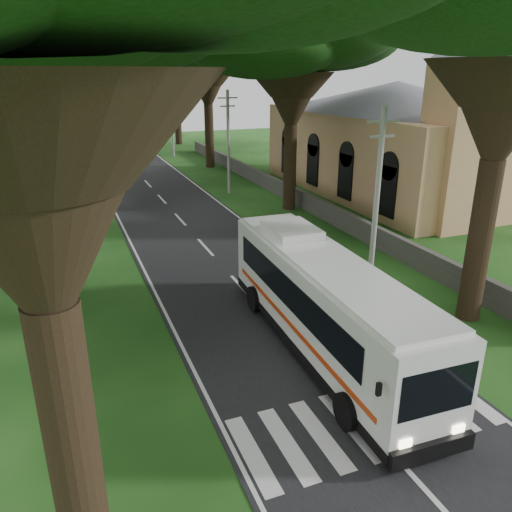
# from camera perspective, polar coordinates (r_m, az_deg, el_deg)

# --- Properties ---
(ground) EXTENTS (140.00, 140.00, 0.00)m
(ground) POSITION_cam_1_polar(r_m,az_deg,el_deg) (16.52, 8.31, -14.29)
(ground) COLOR #174012
(ground) RESTS_ON ground
(road) EXTENTS (8.00, 120.00, 0.04)m
(road) POSITION_cam_1_polar(r_m,az_deg,el_deg) (38.46, -10.40, 6.05)
(road) COLOR black
(road) RESTS_ON ground
(crosswalk) EXTENTS (8.00, 3.00, 0.01)m
(crosswalk) POSITION_cam_1_polar(r_m,az_deg,el_deg) (15.18, 12.22, -18.14)
(crosswalk) COLOR silver
(crosswalk) RESTS_ON ground
(property_wall) EXTENTS (0.35, 50.00, 1.20)m
(property_wall) POSITION_cam_1_polar(r_m,az_deg,el_deg) (40.06, 2.64, 7.80)
(property_wall) COLOR #383533
(property_wall) RESTS_ON ground
(church) EXTENTS (14.00, 24.00, 11.60)m
(church) POSITION_cam_1_polar(r_m,az_deg,el_deg) (41.75, 15.69, 13.61)
(church) COLOR tan
(church) RESTS_ON ground
(pole_near) EXTENTS (1.60, 0.24, 8.00)m
(pole_near) POSITION_cam_1_polar(r_m,az_deg,el_deg) (22.27, 13.63, 6.43)
(pole_near) COLOR gray
(pole_near) RESTS_ON ground
(pole_mid) EXTENTS (1.60, 0.24, 8.00)m
(pole_mid) POSITION_cam_1_polar(r_m,az_deg,el_deg) (40.01, -3.18, 12.99)
(pole_mid) COLOR gray
(pole_mid) RESTS_ON ground
(pole_far) EXTENTS (1.60, 0.24, 8.00)m
(pole_far) POSITION_cam_1_polar(r_m,az_deg,el_deg) (59.21, -9.61, 15.17)
(pole_far) COLOR gray
(pole_far) RESTS_ON ground
(tree_l_midb) EXTENTS (14.81, 14.81, 16.09)m
(tree_l_midb) POSITION_cam_1_polar(r_m,az_deg,el_deg) (41.76, -24.25, 23.57)
(tree_l_midb) COLOR black
(tree_l_midb) RESTS_ON ground
(tree_l_far) EXTENTS (16.01, 16.01, 15.69)m
(tree_l_far) POSITION_cam_1_polar(r_m,az_deg,el_deg) (59.70, -24.78, 21.48)
(tree_l_far) COLOR black
(tree_l_far) RESTS_ON ground
(tree_r_mida) EXTENTS (13.90, 13.90, 14.97)m
(tree_r_mida) POSITION_cam_1_polar(r_m,az_deg,el_deg) (35.13, 4.26, 24.51)
(tree_r_mida) COLOR black
(tree_r_mida) RESTS_ON ground
(tree_r_midb) EXTENTS (15.33, 15.33, 15.95)m
(tree_r_midb) POSITION_cam_1_polar(r_m,az_deg,el_deg) (51.82, -5.73, 23.93)
(tree_r_midb) COLOR black
(tree_r_midb) RESTS_ON ground
(tree_r_far) EXTENTS (16.20, 16.20, 16.02)m
(tree_r_far) POSITION_cam_1_polar(r_m,az_deg,el_deg) (69.47, -9.38, 22.79)
(tree_r_far) COLOR black
(tree_r_far) RESTS_ON ground
(coach_bus) EXTENTS (3.10, 11.89, 3.48)m
(coach_bus) POSITION_cam_1_polar(r_m,az_deg,el_deg) (17.41, 7.75, -5.21)
(coach_bus) COLOR white
(coach_bus) RESTS_ON ground
(distant_car_a) EXTENTS (2.22, 3.82, 1.22)m
(distant_car_a) POSITION_cam_1_polar(r_m,az_deg,el_deg) (46.75, -15.84, 8.94)
(distant_car_a) COLOR #9E9EA3
(distant_car_a) RESTS_ON road
(distant_car_b) EXTENTS (1.33, 3.70, 1.21)m
(distant_car_b) POSITION_cam_1_polar(r_m,az_deg,el_deg) (59.93, -16.21, 11.30)
(distant_car_b) COLOR navy
(distant_car_b) RESTS_ON road
(distant_car_c) EXTENTS (1.79, 4.09, 1.17)m
(distant_car_c) POSITION_cam_1_polar(r_m,az_deg,el_deg) (73.80, -14.94, 12.99)
(distant_car_c) COLOR maroon
(distant_car_c) RESTS_ON road
(pedestrian) EXTENTS (0.44, 0.65, 1.73)m
(pedestrian) POSITION_cam_1_polar(r_m,az_deg,el_deg) (24.07, -22.52, -1.85)
(pedestrian) COLOR black
(pedestrian) RESTS_ON ground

